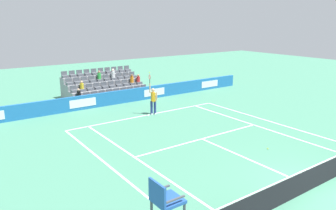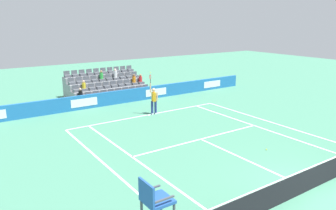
{
  "view_description": "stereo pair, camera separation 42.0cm",
  "coord_description": "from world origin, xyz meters",
  "px_view_note": "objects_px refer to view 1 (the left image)",
  "views": [
    {
      "loc": [
        10.95,
        5.89,
        6.18
      ],
      "look_at": [
        -0.22,
        -9.82,
        1.1
      ],
      "focal_mm": 34.98,
      "sensor_mm": 36.0,
      "label": 1
    },
    {
      "loc": [
        10.6,
        6.13,
        6.18
      ],
      "look_at": [
        -0.22,
        -9.82,
        1.1
      ],
      "focal_mm": 34.98,
      "sensor_mm": 36.0,
      "label": 2
    }
  ],
  "objects_px": {
    "tennis_net": "(315,176)",
    "loose_tennis_ball": "(268,149)",
    "tennis_player": "(153,100)",
    "umpire_chair": "(165,209)"
  },
  "relations": [
    {
      "from": "loose_tennis_ball",
      "to": "tennis_player",
      "type": "bearing_deg",
      "value": -81.42
    },
    {
      "from": "tennis_net",
      "to": "loose_tennis_ball",
      "type": "height_order",
      "value": "tennis_net"
    },
    {
      "from": "tennis_net",
      "to": "umpire_chair",
      "type": "xyz_separation_m",
      "value": [
        6.76,
        -0.12,
        1.03
      ]
    },
    {
      "from": "tennis_net",
      "to": "tennis_player",
      "type": "height_order",
      "value": "tennis_player"
    },
    {
      "from": "tennis_net",
      "to": "loose_tennis_ball",
      "type": "relative_size",
      "value": 176.03
    },
    {
      "from": "tennis_net",
      "to": "umpire_chair",
      "type": "distance_m",
      "value": 6.84
    },
    {
      "from": "tennis_net",
      "to": "umpire_chair",
      "type": "bearing_deg",
      "value": -1.03
    },
    {
      "from": "tennis_player",
      "to": "umpire_chair",
      "type": "relative_size",
      "value": 1.22
    },
    {
      "from": "tennis_player",
      "to": "loose_tennis_ball",
      "type": "xyz_separation_m",
      "value": [
        -1.26,
        8.37,
        -0.96
      ]
    },
    {
      "from": "loose_tennis_ball",
      "to": "tennis_net",
      "type": "bearing_deg",
      "value": 63.96
    }
  ]
}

